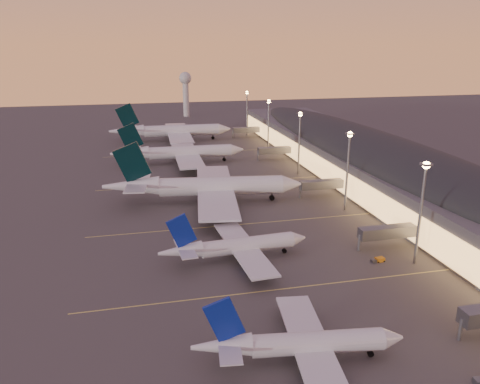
% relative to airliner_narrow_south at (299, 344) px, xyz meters
% --- Properties ---
extents(ground, '(700.00, 700.00, 0.00)m').
position_rel_airliner_narrow_south_xyz_m(ground, '(4.68, 29.13, -3.38)').
color(ground, '#3F3C3A').
extents(airliner_narrow_south, '(36.59, 32.92, 13.07)m').
position_rel_airliner_narrow_south_xyz_m(airliner_narrow_south, '(0.00, 0.00, 0.00)').
color(airliner_narrow_south, silver).
rests_on(airliner_narrow_south, ground).
extents(airliner_narrow_north, '(38.36, 34.33, 13.70)m').
position_rel_airliner_narrow_south_xyz_m(airliner_narrow_north, '(-2.13, 41.08, 0.16)').
color(airliner_narrow_north, silver).
rests_on(airliner_narrow_north, ground).
extents(airliner_wide_near, '(67.44, 61.97, 21.59)m').
position_rel_airliner_narrow_south_xyz_m(airliner_wide_near, '(-2.86, 87.09, 2.18)').
color(airliner_wide_near, silver).
rests_on(airliner_wide_near, ground).
extents(airliner_wide_mid, '(59.88, 54.37, 19.21)m').
position_rel_airliner_narrow_south_xyz_m(airliner_wide_mid, '(-5.63, 144.18, 1.57)').
color(airliner_wide_mid, silver).
rests_on(airliner_wide_mid, ground).
extents(airliner_wide_far, '(67.21, 61.10, 21.54)m').
position_rel_airliner_narrow_south_xyz_m(airliner_wide_far, '(-4.41, 197.18, 2.17)').
color(airliner_wide_far, silver).
rests_on(airliner_wide_far, ground).
extents(terminal_building, '(56.35, 255.00, 17.46)m').
position_rel_airliner_narrow_south_xyz_m(terminal_building, '(66.51, 101.59, 5.40)').
color(terminal_building, '#4D4D52').
rests_on(terminal_building, ground).
extents(light_masts, '(2.20, 217.20, 25.90)m').
position_rel_airliner_narrow_south_xyz_m(light_masts, '(40.68, 94.13, 14.18)').
color(light_masts, gray).
rests_on(light_masts, ground).
extents(radar_tower, '(9.00, 9.00, 32.50)m').
position_rel_airliner_narrow_south_xyz_m(radar_tower, '(14.68, 289.13, 18.50)').
color(radar_tower, silver).
rests_on(radar_tower, ground).
extents(lane_markings, '(90.00, 180.36, 0.00)m').
position_rel_airliner_narrow_south_xyz_m(lane_markings, '(4.68, 69.13, -3.37)').
color(lane_markings, '#D8C659').
rests_on(lane_markings, ground).
extents(baggage_tug_c, '(3.60, 1.82, 1.03)m').
position_rel_airliner_narrow_south_xyz_m(baggage_tug_c, '(32.31, 31.86, -2.91)').
color(baggage_tug_c, orange).
rests_on(baggage_tug_c, ground).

